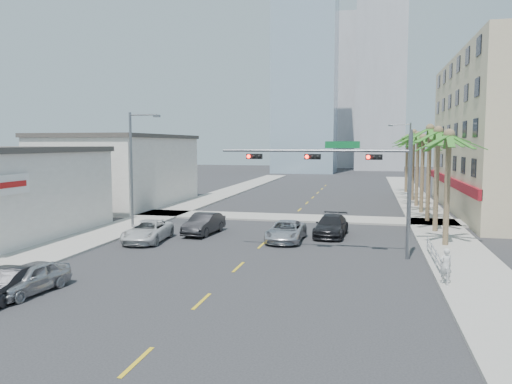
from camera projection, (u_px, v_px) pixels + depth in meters
ground at (216, 288)px, 22.89m from camera, size 260.00×260.00×0.00m
sidewalk_right at (436, 226)px, 39.64m from camera, size 4.00×120.00×0.15m
sidewalk_left at (155, 217)px, 44.94m from camera, size 4.00×120.00×0.15m
sidewalk_cross at (290, 218)px, 44.23m from camera, size 80.00×4.00×0.15m
building_left_far at (121, 172)px, 54.03m from camera, size 11.00×18.00×7.20m
tower_far_left at (306, 68)px, 114.55m from camera, size 14.00×14.00×48.00m
tower_far_right at (381, 50)px, 124.77m from camera, size 12.00×12.00×60.00m
tower_far_center at (336, 94)px, 142.85m from camera, size 16.00×16.00×42.00m
traffic_signal_mast at (352, 171)px, 28.84m from camera, size 11.12×0.54×7.20m
palm_tree_0 at (449, 136)px, 31.29m from camera, size 4.80×4.80×7.80m
palm_tree_1 at (438, 132)px, 36.30m from camera, size 4.80×4.80×8.16m
palm_tree_2 at (430, 130)px, 41.31m from camera, size 4.80×4.80×8.52m
palm_tree_3 at (423, 139)px, 46.43m from camera, size 4.80×4.80×7.80m
palm_tree_4 at (418, 136)px, 51.44m from camera, size 4.80×4.80×8.16m
palm_tree_5 at (414, 133)px, 56.45m from camera, size 4.80×4.80×8.52m
palm_tree_6 at (410, 140)px, 61.57m from camera, size 4.80×4.80×7.80m
palm_tree_7 at (407, 138)px, 66.58m from camera, size 4.80×4.80×8.16m
streetlight_left at (134, 164)px, 38.42m from camera, size 2.55×0.25×9.00m
streetlight_right at (408, 157)px, 56.85m from camera, size 2.55×0.25×9.00m
guardrail at (436, 256)px, 26.37m from camera, size 0.08×8.08×1.00m
car_parked_near at (30, 278)px, 22.03m from camera, size 2.09×4.17×1.36m
car_parked_mid at (6, 284)px, 21.21m from camera, size 1.65×4.01×1.29m
car_parked_far at (148, 231)px, 33.73m from camera, size 2.79×5.29×1.42m
car_lane_left at (204, 224)px, 36.53m from camera, size 2.05×4.77×1.53m
car_lane_center at (286, 231)px, 33.86m from camera, size 2.34×4.99×1.38m
car_lane_right at (331, 226)px, 35.77m from camera, size 2.40×5.26×1.49m
pedestrian at (446, 266)px, 23.07m from camera, size 0.70×0.56×1.65m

